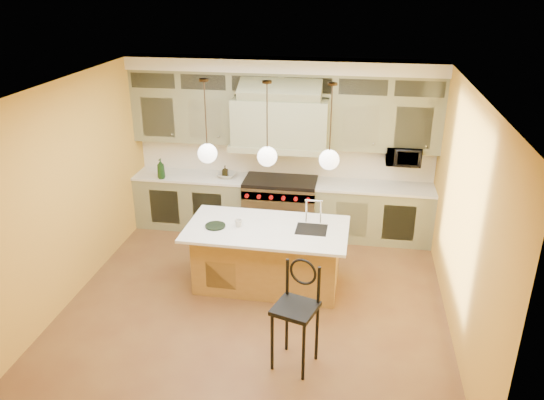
% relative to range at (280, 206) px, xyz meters
% --- Properties ---
extents(floor, '(5.00, 5.00, 0.00)m').
position_rel_range_xyz_m(floor, '(0.00, -2.14, -0.49)').
color(floor, brown).
rests_on(floor, ground).
extents(ceiling, '(5.00, 5.00, 0.00)m').
position_rel_range_xyz_m(ceiling, '(0.00, -2.14, 2.41)').
color(ceiling, white).
rests_on(ceiling, wall_back).
extents(wall_back, '(5.00, 0.00, 5.00)m').
position_rel_range_xyz_m(wall_back, '(0.00, 0.36, 0.96)').
color(wall_back, gold).
rests_on(wall_back, ground).
extents(wall_front, '(5.00, 0.00, 5.00)m').
position_rel_range_xyz_m(wall_front, '(0.00, -4.64, 0.96)').
color(wall_front, gold).
rests_on(wall_front, ground).
extents(wall_left, '(0.00, 5.00, 5.00)m').
position_rel_range_xyz_m(wall_left, '(-2.50, -2.14, 0.96)').
color(wall_left, gold).
rests_on(wall_left, ground).
extents(wall_right, '(0.00, 5.00, 5.00)m').
position_rel_range_xyz_m(wall_right, '(2.50, -2.14, 0.96)').
color(wall_right, gold).
rests_on(wall_right, ground).
extents(back_cabinetry, '(5.00, 0.77, 2.90)m').
position_rel_range_xyz_m(back_cabinetry, '(0.00, 0.09, 0.94)').
color(back_cabinetry, gray).
rests_on(back_cabinetry, floor).
extents(range, '(1.20, 0.74, 0.96)m').
position_rel_range_xyz_m(range, '(0.00, 0.00, 0.00)').
color(range, silver).
rests_on(range, floor).
extents(kitchen_island, '(2.22, 1.21, 1.35)m').
position_rel_range_xyz_m(kitchen_island, '(0.08, -1.70, -0.01)').
color(kitchen_island, olive).
rests_on(kitchen_island, floor).
extents(counter_stool, '(0.56, 0.56, 1.27)m').
position_rel_range_xyz_m(counter_stool, '(0.67, -3.28, 0.24)').
color(counter_stool, black).
rests_on(counter_stool, floor).
extents(microwave, '(0.54, 0.37, 0.30)m').
position_rel_range_xyz_m(microwave, '(1.95, 0.11, 0.96)').
color(microwave, black).
rests_on(microwave, back_cabinetry).
extents(oil_bottle_a, '(0.13, 0.13, 0.34)m').
position_rel_range_xyz_m(oil_bottle_a, '(-1.99, -0.22, 0.63)').
color(oil_bottle_a, '#143314').
rests_on(oil_bottle_a, back_cabinetry).
extents(oil_bottle_b, '(0.10, 0.10, 0.20)m').
position_rel_range_xyz_m(oil_bottle_b, '(-0.94, 0.01, 0.56)').
color(oil_bottle_b, black).
rests_on(oil_bottle_b, back_cabinetry).
extents(fruit_bowl, '(0.36, 0.36, 0.08)m').
position_rel_range_xyz_m(fruit_bowl, '(-0.92, 0.01, 0.49)').
color(fruit_bowl, beige).
rests_on(fruit_bowl, back_cabinetry).
extents(cup, '(0.11, 0.11, 0.10)m').
position_rel_range_xyz_m(cup, '(-0.32, -1.77, 0.48)').
color(cup, beige).
rests_on(cup, kitchen_island).
extents(pendant_left, '(0.26, 0.26, 1.11)m').
position_rel_range_xyz_m(pendant_left, '(-0.73, -1.69, 1.46)').
color(pendant_left, '#2D2319').
rests_on(pendant_left, ceiling).
extents(pendant_center, '(0.26, 0.26, 1.11)m').
position_rel_range_xyz_m(pendant_center, '(0.07, -1.69, 1.46)').
color(pendant_center, '#2D2319').
rests_on(pendant_center, ceiling).
extents(pendant_right, '(0.26, 0.26, 1.11)m').
position_rel_range_xyz_m(pendant_right, '(0.87, -1.69, 1.46)').
color(pendant_right, '#2D2319').
rests_on(pendant_right, ceiling).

